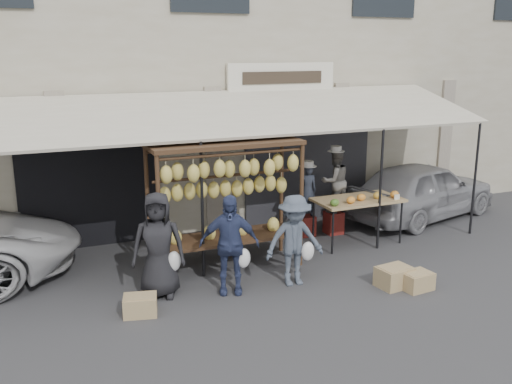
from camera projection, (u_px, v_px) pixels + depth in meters
ground_plane at (287, 292)px, 9.00m from camera, size 90.00×90.00×0.00m
shophouse at (172, 52)px, 13.90m from camera, size 24.00×6.15×7.30m
awning at (234, 114)px, 10.40m from camera, size 10.00×2.35×2.92m
banana_rack at (226, 181)px, 9.58m from camera, size 2.60×0.90×2.24m
produce_table at (359, 201)px, 11.05m from camera, size 1.70×0.90×1.04m
vendor_left at (307, 191)px, 11.49m from camera, size 0.43×0.32×1.07m
vendor_right at (335, 181)px, 11.59m from camera, size 0.65×0.52×1.30m
customer_left at (158, 245)px, 8.68m from camera, size 0.93×0.75×1.65m
customer_mid at (229, 244)px, 8.82m from camera, size 1.01×0.68×1.59m
customer_right at (294, 240)px, 9.13m from camera, size 1.02×0.65×1.50m
stool_left at (307, 226)px, 11.67m from camera, size 0.31×0.31×0.42m
stool_right at (334, 223)px, 11.80m from camera, size 0.35×0.35×0.46m
crate_near_a at (394, 277)px, 9.18m from camera, size 0.59×0.47×0.32m
crate_near_b at (417, 281)px, 9.07m from camera, size 0.50×0.40×0.28m
crate_far at (140, 305)px, 8.21m from camera, size 0.55×0.46×0.28m
sedan at (422, 190)px, 12.78m from camera, size 4.13×2.47×1.32m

